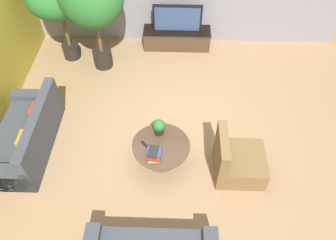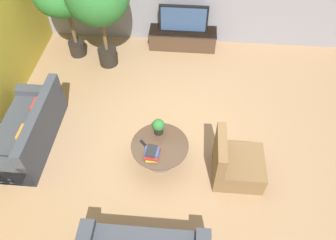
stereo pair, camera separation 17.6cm
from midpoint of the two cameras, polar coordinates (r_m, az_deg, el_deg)
name	(u,v)px [view 2 (the right image)]	position (r m, az deg, el deg)	size (l,w,h in m)	color
ground_plane	(173,146)	(5.88, 1.68, -4.64)	(24.00, 24.00, 0.00)	#9E7A56
media_console	(183,38)	(7.83, 3.23, 14.01)	(1.54, 0.50, 0.43)	#473323
television	(183,19)	(7.55, 3.41, 17.16)	(1.08, 0.13, 0.62)	black
coffee_table	(160,150)	(5.45, -0.48, -5.24)	(0.95, 0.95, 0.44)	#756656
couch_by_wall	(29,131)	(6.19, -22.33, -1.85)	(0.84, 1.82, 0.84)	#3D424C
armchair_wicker	(235,164)	(5.47, 12.54, -7.55)	(0.80, 0.76, 0.86)	brown
potted_plant_tabletop	(158,126)	(5.38, -0.73, -1.12)	(0.21, 0.21, 0.30)	black
book_stack	(152,153)	(5.20, -1.86, -5.73)	(0.24, 0.31, 0.12)	gold
remote_black	(144,143)	(5.36, -3.35, -4.11)	(0.04, 0.16, 0.02)	black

